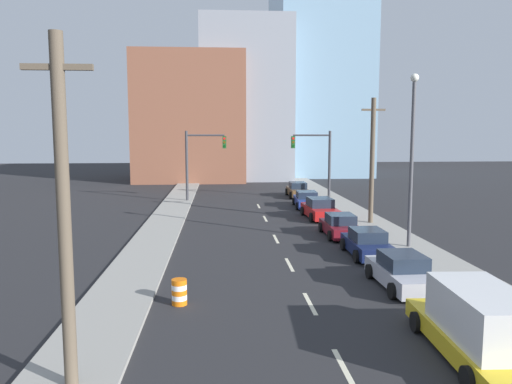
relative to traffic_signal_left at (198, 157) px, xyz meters
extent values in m
cube|color=gray|center=(-1.84, 6.41, -4.04)|extent=(2.62, 93.22, 0.15)
cube|color=gray|center=(12.41, 6.41, -4.04)|extent=(2.62, 93.22, 0.15)
cube|color=beige|center=(5.28, -32.90, -4.11)|extent=(0.16, 2.40, 0.01)
cube|color=beige|center=(5.28, -27.76, -4.11)|extent=(0.16, 2.40, 0.01)
cube|color=beige|center=(5.28, -22.29, -4.11)|extent=(0.16, 2.40, 0.01)
cube|color=beige|center=(5.28, -16.47, -4.11)|extent=(0.16, 2.40, 0.01)
cube|color=beige|center=(5.28, -9.44, -4.11)|extent=(0.16, 2.40, 0.01)
cube|color=beige|center=(5.28, -3.13, -4.11)|extent=(0.16, 2.40, 0.01)
cube|color=brown|center=(-1.79, 23.36, 4.04)|extent=(14.00, 16.00, 16.29)
cube|color=gray|center=(5.52, 27.36, 6.42)|extent=(12.00, 20.00, 21.05)
cube|color=#7A9EB7|center=(16.89, 31.36, 11.86)|extent=(13.00, 20.00, 31.93)
cylinder|color=#38383D|center=(-0.99, 0.00, -0.89)|extent=(0.24, 0.24, 6.43)
cylinder|color=#38383D|center=(0.72, 0.00, 1.93)|extent=(3.41, 0.16, 0.16)
cube|color=#194C1E|center=(2.42, 0.00, 1.30)|extent=(0.34, 0.32, 1.10)
cylinder|color=red|center=(2.42, -0.17, 1.64)|extent=(0.22, 0.04, 0.22)
cylinder|color=#593F0C|center=(2.42, -0.17, 1.30)|extent=(0.22, 0.04, 0.22)
cylinder|color=#0C3F14|center=(2.42, -0.17, 0.96)|extent=(0.22, 0.04, 0.22)
cylinder|color=#38383D|center=(12.10, 0.00, -0.89)|extent=(0.24, 0.24, 6.43)
cylinder|color=#38383D|center=(10.39, 0.00, 1.93)|extent=(3.41, 0.16, 0.16)
cube|color=#194C1E|center=(8.69, 0.00, 1.30)|extent=(0.34, 0.32, 1.10)
cylinder|color=red|center=(8.69, -0.17, 1.64)|extent=(0.22, 0.04, 0.22)
cylinder|color=#593F0C|center=(8.69, -0.17, 1.30)|extent=(0.22, 0.04, 0.22)
cylinder|color=#0C3F14|center=(8.69, -0.17, 0.96)|extent=(0.22, 0.04, 0.22)
cylinder|color=brown|center=(-1.65, -33.53, 0.17)|extent=(0.32, 0.32, 8.55)
cube|color=brown|center=(-1.65, -33.53, 3.64)|extent=(1.60, 0.14, 0.14)
cylinder|color=brown|center=(12.29, -12.28, 0.19)|extent=(0.32, 0.32, 8.59)
cube|color=brown|center=(12.29, -12.28, 3.68)|extent=(1.60, 0.14, 0.14)
cylinder|color=orange|center=(0.49, -27.52, -4.01)|extent=(0.56, 0.56, 0.19)
cylinder|color=white|center=(0.49, -27.52, -3.82)|extent=(0.56, 0.56, 0.19)
cylinder|color=orange|center=(0.49, -27.52, -3.63)|extent=(0.56, 0.56, 0.19)
cylinder|color=white|center=(0.49, -27.52, -3.44)|extent=(0.56, 0.56, 0.19)
cylinder|color=orange|center=(0.49, -27.52, -3.25)|extent=(0.56, 0.56, 0.19)
cylinder|color=#4C4C51|center=(12.18, -19.52, 0.34)|extent=(0.20, 0.20, 8.90)
sphere|color=white|center=(12.18, -19.52, 5.01)|extent=(0.44, 0.44, 0.44)
cube|color=gold|center=(9.14, -32.50, -3.66)|extent=(2.35, 6.03, 0.54)
cube|color=silver|center=(9.13, -32.80, -2.73)|extent=(2.00, 3.76, 1.33)
cylinder|color=black|center=(8.15, -30.61, -3.78)|extent=(0.25, 0.66, 0.65)
cylinder|color=black|center=(10.30, -30.71, -3.78)|extent=(0.25, 0.66, 0.65)
cylinder|color=black|center=(7.99, -34.29, -3.78)|extent=(0.25, 0.66, 0.65)
cube|color=#B2B2BC|center=(9.37, -26.12, -3.61)|extent=(1.86, 4.39, 0.64)
cube|color=#1E2838|center=(9.37, -26.12, -3.00)|extent=(1.59, 1.99, 0.59)
cylinder|color=black|center=(8.43, -24.79, -3.79)|extent=(0.23, 0.64, 0.63)
cylinder|color=black|center=(10.26, -24.75, -3.79)|extent=(0.23, 0.64, 0.63)
cylinder|color=black|center=(8.49, -27.49, -3.79)|extent=(0.23, 0.64, 0.63)
cylinder|color=black|center=(10.32, -27.45, -3.79)|extent=(0.23, 0.64, 0.63)
cube|color=#141E47|center=(9.48, -20.88, -3.62)|extent=(1.76, 4.23, 0.63)
cube|color=#1E2838|center=(9.48, -20.88, -3.01)|extent=(1.55, 1.91, 0.58)
cylinder|color=black|center=(8.58, -19.57, -3.79)|extent=(0.22, 0.64, 0.64)
cylinder|color=black|center=(10.40, -19.57, -3.79)|extent=(0.22, 0.64, 0.64)
cylinder|color=black|center=(8.57, -22.19, -3.79)|extent=(0.22, 0.64, 0.64)
cylinder|color=black|center=(10.39, -22.19, -3.79)|extent=(0.22, 0.64, 0.64)
cube|color=maroon|center=(9.29, -15.95, -3.63)|extent=(1.79, 4.24, 0.62)
cube|color=#1E2838|center=(9.29, -15.95, -3.04)|extent=(1.57, 1.91, 0.57)
cylinder|color=black|center=(8.37, -14.63, -3.80)|extent=(0.22, 0.61, 0.61)
cylinder|color=black|center=(10.22, -14.63, -3.80)|extent=(0.22, 0.61, 0.61)
cylinder|color=black|center=(8.37, -17.26, -3.80)|extent=(0.22, 0.61, 0.61)
cylinder|color=black|center=(10.22, -17.26, -3.80)|extent=(0.22, 0.61, 0.61)
cube|color=red|center=(9.31, -9.59, -3.58)|extent=(2.11, 4.85, 0.69)
cube|color=#1E2838|center=(9.31, -9.59, -2.91)|extent=(1.75, 2.22, 0.64)
cylinder|color=black|center=(8.27, -8.16, -3.77)|extent=(0.25, 0.68, 0.67)
cylinder|color=black|center=(10.20, -8.06, -3.77)|extent=(0.25, 0.68, 0.67)
cylinder|color=black|center=(8.41, -11.11, -3.77)|extent=(0.25, 0.68, 0.67)
cylinder|color=black|center=(10.35, -11.01, -3.77)|extent=(0.25, 0.68, 0.67)
cube|color=navy|center=(9.28, -4.09, -3.63)|extent=(2.06, 4.78, 0.62)
cube|color=#1E2838|center=(9.28, -4.09, -3.03)|extent=(1.71, 2.19, 0.57)
cylinder|color=black|center=(8.41, -2.58, -3.79)|extent=(0.25, 0.64, 0.63)
cylinder|color=black|center=(10.30, -2.68, -3.79)|extent=(0.25, 0.64, 0.63)
cylinder|color=black|center=(8.26, -5.49, -3.79)|extent=(0.25, 0.64, 0.63)
cylinder|color=black|center=(10.15, -5.59, -3.79)|extent=(0.25, 0.64, 0.63)
cube|color=brown|center=(9.59, 2.76, -3.59)|extent=(1.73, 4.75, 0.66)
cube|color=#1E2838|center=(9.59, 2.76, -2.96)|extent=(1.52, 2.14, 0.61)
cylinder|color=black|center=(8.71, 4.23, -3.77)|extent=(0.22, 0.68, 0.68)
cylinder|color=black|center=(10.49, 4.23, -3.77)|extent=(0.22, 0.68, 0.68)
cylinder|color=black|center=(8.70, 1.29, -3.77)|extent=(0.22, 0.68, 0.68)
cylinder|color=black|center=(10.48, 1.28, -3.77)|extent=(0.22, 0.68, 0.68)
camera|label=1|loc=(2.02, -45.36, 2.16)|focal=35.00mm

